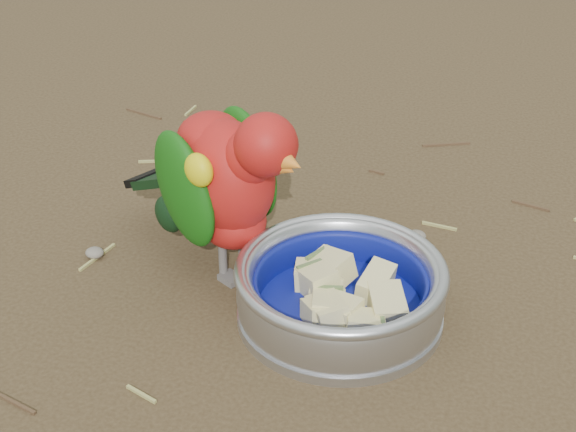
% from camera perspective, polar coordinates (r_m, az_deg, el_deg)
% --- Properties ---
extents(ground, '(60.00, 60.00, 0.00)m').
position_cam_1_polar(ground, '(0.90, 2.36, -5.14)').
color(ground, '#433420').
extents(food_bowl, '(0.20, 0.20, 0.02)m').
position_cam_1_polar(food_bowl, '(0.86, 3.36, -6.19)').
color(food_bowl, '#B2B2BA').
rests_on(food_bowl, ground).
extents(bowl_wall, '(0.20, 0.20, 0.04)m').
position_cam_1_polar(bowl_wall, '(0.85, 3.43, -4.57)').
color(bowl_wall, '#B2B2BA').
rests_on(bowl_wall, food_bowl).
extents(fruit_wedges, '(0.12, 0.12, 0.03)m').
position_cam_1_polar(fruit_wedges, '(0.85, 3.41, -4.96)').
color(fruit_wedges, beige).
rests_on(fruit_wedges, food_bowl).
extents(lory_parrot, '(0.26, 0.22, 0.19)m').
position_cam_1_polar(lory_parrot, '(0.89, -3.94, 1.60)').
color(lory_parrot, '#A91613').
rests_on(lory_parrot, ground).
extents(ground_debris, '(0.90, 0.80, 0.01)m').
position_cam_1_polar(ground_debris, '(0.92, 2.13, -3.92)').
color(ground_debris, '#9D9753').
rests_on(ground_debris, ground).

